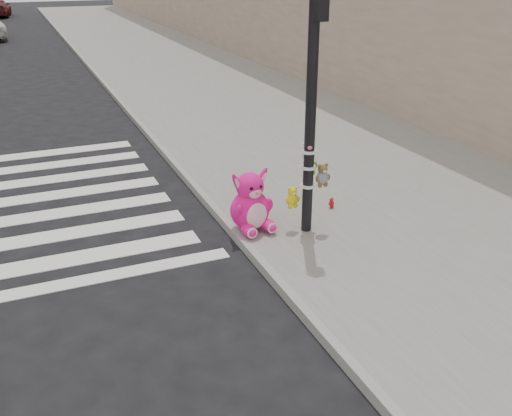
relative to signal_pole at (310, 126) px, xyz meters
name	(u,v)px	position (x,y,z in m)	size (l,w,h in m)	color
ground	(179,340)	(-2.61, -1.81, -1.83)	(120.00, 120.00, 0.00)	black
sidewalk_near	(250,106)	(2.39, 8.19, -1.76)	(7.00, 80.00, 0.14)	slate
curb_edge	(134,118)	(-1.06, 8.19, -1.76)	(0.12, 80.00, 0.15)	gray
signal_pole	(310,126)	(0.00, 0.00, 0.00)	(0.67, 0.49, 4.00)	black
pink_bunny	(251,205)	(-0.81, 0.36, -1.28)	(0.71, 0.79, 1.00)	#FF158C
red_teddy	(331,203)	(0.79, 0.59, -1.59)	(0.13, 0.09, 0.19)	red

